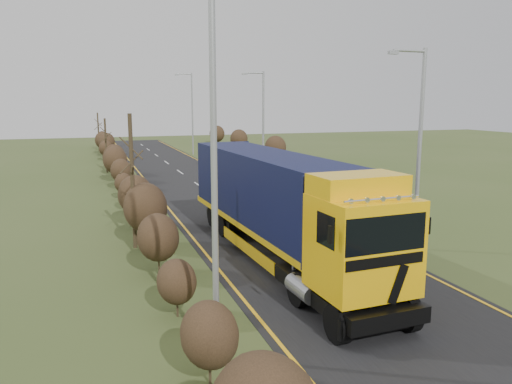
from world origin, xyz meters
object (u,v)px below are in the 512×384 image
object	(u,v)px
lorry	(278,201)
streetlight_near	(418,142)
car_blue_sedan	(290,172)
speed_sign	(320,182)
car_red_hatchback	(297,179)

from	to	relation	value
lorry	streetlight_near	distance (m)	6.71
car_blue_sedan	lorry	bearing A→B (deg)	77.84
car_blue_sedan	streetlight_near	world-z (taller)	streetlight_near
lorry	speed_sign	size ratio (longest dim) A/B	7.25
lorry	car_blue_sedan	world-z (taller)	lorry
lorry	car_blue_sedan	distance (m)	21.80
car_red_hatchback	streetlight_near	distance (m)	16.92
car_blue_sedan	speed_sign	world-z (taller)	speed_sign
lorry	streetlight_near	world-z (taller)	streetlight_near
car_red_hatchback	streetlight_near	bearing A→B (deg)	102.64
speed_sign	car_red_hatchback	bearing A→B (deg)	79.05
car_blue_sedan	speed_sign	size ratio (longest dim) A/B	2.02
car_blue_sedan	streetlight_near	distance (m)	20.87
car_blue_sedan	car_red_hatchback	bearing A→B (deg)	86.85
car_red_hatchback	streetlight_near	xyz separation A→B (m)	(-1.57, -16.34, 4.10)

